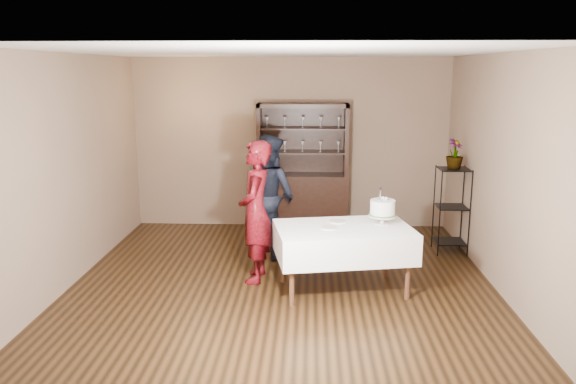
# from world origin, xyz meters

# --- Properties ---
(floor) EXTENTS (5.00, 5.00, 0.00)m
(floor) POSITION_xyz_m (0.00, 0.00, 0.00)
(floor) COLOR black
(floor) RESTS_ON ground
(ceiling) EXTENTS (5.00, 5.00, 0.00)m
(ceiling) POSITION_xyz_m (0.00, 0.00, 2.70)
(ceiling) COLOR silver
(ceiling) RESTS_ON back_wall
(back_wall) EXTENTS (5.00, 0.02, 2.70)m
(back_wall) POSITION_xyz_m (0.00, 2.50, 1.35)
(back_wall) COLOR #745E4B
(back_wall) RESTS_ON floor
(wall_left) EXTENTS (0.02, 5.00, 2.70)m
(wall_left) POSITION_xyz_m (-2.50, 0.00, 1.35)
(wall_left) COLOR #745E4B
(wall_left) RESTS_ON floor
(wall_right) EXTENTS (0.02, 5.00, 2.70)m
(wall_right) POSITION_xyz_m (2.50, 0.00, 1.35)
(wall_right) COLOR #745E4B
(wall_right) RESTS_ON floor
(china_hutch) EXTENTS (1.40, 0.48, 2.00)m
(china_hutch) POSITION_xyz_m (0.20, 2.25, 0.66)
(china_hutch) COLOR black
(china_hutch) RESTS_ON floor
(plant_etagere) EXTENTS (0.42, 0.42, 1.20)m
(plant_etagere) POSITION_xyz_m (2.28, 1.20, 0.65)
(plant_etagere) COLOR black
(plant_etagere) RESTS_ON floor
(cake_table) EXTENTS (1.67, 1.20, 0.76)m
(cake_table) POSITION_xyz_m (0.71, -0.27, 0.58)
(cake_table) COLOR white
(cake_table) RESTS_ON floor
(woman) EXTENTS (0.42, 0.63, 1.70)m
(woman) POSITION_xyz_m (-0.33, 0.03, 0.85)
(woman) COLOR #320407
(woman) RESTS_ON floor
(man) EXTENTS (1.02, 1.01, 1.66)m
(man) POSITION_xyz_m (-0.24, 1.01, 0.83)
(man) COLOR black
(man) RESTS_ON floor
(cake) EXTENTS (0.33, 0.33, 0.44)m
(cake) POSITION_xyz_m (1.16, -0.11, 0.94)
(cake) COLOR white
(cake) RESTS_ON cake_table
(plate_near) EXTENTS (0.22, 0.22, 0.01)m
(plate_near) POSITION_xyz_m (0.54, -0.33, 0.77)
(plate_near) COLOR white
(plate_near) RESTS_ON cake_table
(plate_far) EXTENTS (0.20, 0.20, 0.01)m
(plate_far) POSITION_xyz_m (0.65, -0.06, 0.77)
(plate_far) COLOR white
(plate_far) RESTS_ON cake_table
(potted_plant) EXTENTS (0.32, 0.32, 0.41)m
(potted_plant) POSITION_xyz_m (2.27, 1.19, 1.39)
(potted_plant) COLOR #467236
(potted_plant) RESTS_ON plant_etagere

